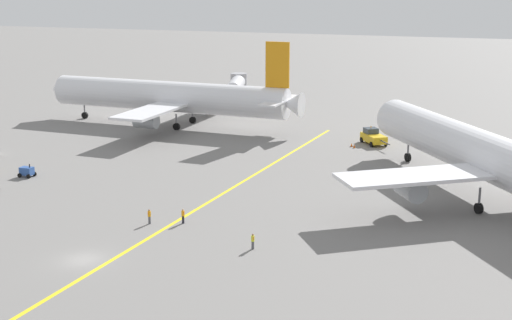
{
  "coord_description": "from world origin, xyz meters",
  "views": [
    {
      "loc": [
        38.78,
        -57.35,
        27.3
      ],
      "look_at": [
        7.93,
        29.24,
        4.0
      ],
      "focal_mm": 50.28,
      "sensor_mm": 36.0,
      "label": 1
    }
  ],
  "objects": [
    {
      "name": "ground_crew_wing_walker_right",
      "position": [
        1.13,
        11.9,
        0.92
      ],
      "size": [
        0.36,
        0.5,
        1.75
      ],
      "color": "#4C4C51",
      "rests_on": "ground"
    },
    {
      "name": "pushback_tug",
      "position": [
        17.67,
        61.33,
        1.22
      ],
      "size": [
        6.2,
        7.7,
        2.88
      ],
      "color": "gold",
      "rests_on": "ground"
    },
    {
      "name": "ground_crew_marshaller_foreground",
      "position": [
        14.98,
        8.45,
        0.88
      ],
      "size": [
        0.37,
        0.45,
        1.69
      ],
      "color": "#4C4C51",
      "rests_on": "ground"
    },
    {
      "name": "traffic_cone_nose_right",
      "position": [
        15.28,
        57.31,
        0.28
      ],
      "size": [
        0.44,
        0.44,
        0.6
      ],
      "color": "orange",
      "rests_on": "ground"
    },
    {
      "name": "ground_crew_ramp_agent_by_cones",
      "position": [
        4.69,
        13.35,
        0.91
      ],
      "size": [
        0.44,
        0.39,
        1.74
      ],
      "color": "black",
      "rests_on": "ground"
    },
    {
      "name": "ground_plane",
      "position": [
        0.0,
        0.0,
        0.0
      ],
      "size": [
        600.0,
        600.0,
        0.0
      ],
      "primitive_type": "plane",
      "color": "slate"
    },
    {
      "name": "airliner_being_pushed",
      "position": [
        37.44,
        33.08,
        5.77
      ],
      "size": [
        39.77,
        51.68,
        16.3
      ],
      "color": "silver",
      "rests_on": "ground"
    },
    {
      "name": "taxiway_stripe",
      "position": [
        3.4,
        10.0,
        0.0
      ],
      "size": [
        9.33,
        119.71,
        0.01
      ],
      "primitive_type": "cube",
      "rotation": [
        0.0,
        0.0,
        -0.07
      ],
      "color": "yellow",
      "rests_on": "ground"
    },
    {
      "name": "traffic_cone_nose_left",
      "position": [
        14.66,
        58.08,
        0.28
      ],
      "size": [
        0.44,
        0.44,
        0.6
      ],
      "color": "orange",
      "rests_on": "ground"
    },
    {
      "name": "airliner_at_gate_left",
      "position": [
        -21.8,
        64.04,
        5.53
      ],
      "size": [
        53.18,
        39.35,
        16.59
      ],
      "color": "silver",
      "rests_on": "ground"
    },
    {
      "name": "gse_gpu_cart_small",
      "position": [
        -24.78,
        24.07,
        0.79
      ],
      "size": [
        2.11,
        1.61,
        1.9
      ],
      "color": "#2D5199",
      "rests_on": "ground"
    },
    {
      "name": "jet_bridge",
      "position": [
        -19.6,
        93.47,
        4.1
      ],
      "size": [
        7.37,
        16.19,
        5.88
      ],
      "color": "#B7B7BC",
      "rests_on": "ground"
    }
  ]
}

